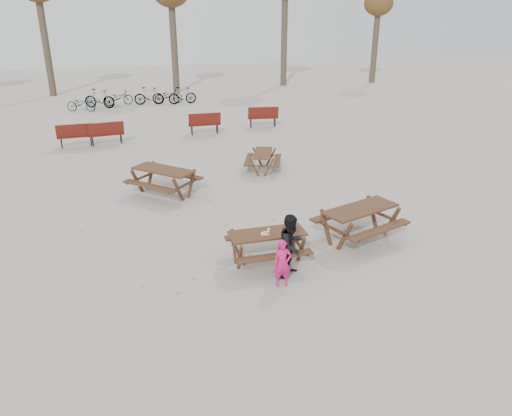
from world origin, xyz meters
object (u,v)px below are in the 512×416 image
object	(u,v)px
main_picnic_table	(267,240)
picnic_table_east	(359,223)
food_tray	(265,234)
picnic_table_far	(263,161)
soda_bottle	(269,232)
child	(283,263)
picnic_table_north	(164,182)
adult	(291,245)

from	to	relation	value
main_picnic_table	picnic_table_east	xyz separation A→B (m)	(2.68, 0.55, -0.15)
food_tray	picnic_table_far	world-z (taller)	food_tray
main_picnic_table	picnic_table_east	distance (m)	2.74
main_picnic_table	soda_bottle	distance (m)	0.29
main_picnic_table	food_tray	distance (m)	0.24
child	picnic_table_east	size ratio (longest dim) A/B	0.54
child	picnic_table_north	xyz separation A→B (m)	(-1.89, 6.34, -0.11)
soda_bottle	child	bearing A→B (deg)	-89.15
picnic_table_far	picnic_table_north	bearing A→B (deg)	132.72
adult	child	bearing A→B (deg)	-163.20
adult	picnic_table_north	size ratio (longest dim) A/B	0.74
soda_bottle	adult	distance (m)	0.70
main_picnic_table	adult	size ratio (longest dim) A/B	1.22
main_picnic_table	picnic_table_far	bearing A→B (deg)	74.40
soda_bottle	picnic_table_north	world-z (taller)	soda_bottle
soda_bottle	adult	bearing A→B (deg)	-59.00
picnic_table_north	picnic_table_far	world-z (taller)	picnic_table_north
main_picnic_table	child	size ratio (longest dim) A/B	1.64
food_tray	soda_bottle	bearing A→B (deg)	-26.51
main_picnic_table	food_tray	xyz separation A→B (m)	(-0.09, -0.08, 0.21)
child	picnic_table_north	world-z (taller)	child
picnic_table_north	picnic_table_far	xyz separation A→B (m)	(3.77, 1.52, -0.09)
child	picnic_table_far	bearing A→B (deg)	82.86
picnic_table_east	picnic_table_north	size ratio (longest dim) A/B	1.02
adult	picnic_table_far	distance (m)	7.62
main_picnic_table	food_tray	bearing A→B (deg)	-136.58
main_picnic_table	picnic_table_north	world-z (taller)	picnic_table_north
picnic_table_far	main_picnic_table	bearing A→B (deg)	-174.80
main_picnic_table	picnic_table_east	world-z (taller)	picnic_table_east
soda_bottle	adult	xyz separation A→B (m)	(0.35, -0.59, -0.11)
child	picnic_table_north	size ratio (longest dim) A/B	0.54
food_tray	soda_bottle	size ratio (longest dim) A/B	1.06
child	adult	xyz separation A→B (m)	(0.34, 0.41, 0.19)
child	picnic_table_far	xyz separation A→B (m)	(1.88, 7.86, -0.20)
main_picnic_table	picnic_table_far	xyz separation A→B (m)	(1.88, 6.74, -0.24)
picnic_table_far	picnic_table_east	bearing A→B (deg)	-151.82
adult	picnic_table_east	bearing A→B (deg)	-5.45
picnic_table_north	picnic_table_far	bearing A→B (deg)	67.23
soda_bottle	picnic_table_far	size ratio (longest dim) A/B	0.11
adult	picnic_table_east	distance (m)	2.67
picnic_table_east	main_picnic_table	bearing A→B (deg)	172.74
soda_bottle	picnic_table_east	xyz separation A→B (m)	(2.70, 0.67, -0.41)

